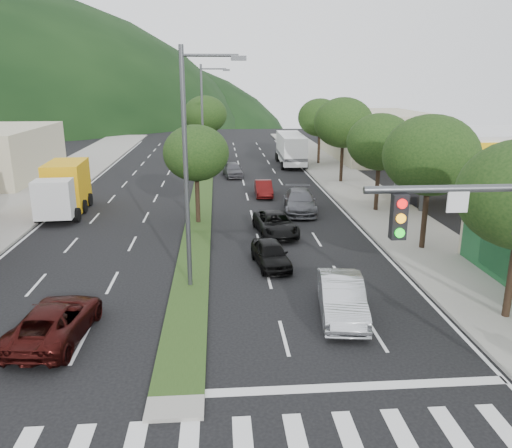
{
  "coord_description": "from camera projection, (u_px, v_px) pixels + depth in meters",
  "views": [
    {
      "loc": [
        1.33,
        -12.31,
        8.7
      ],
      "look_at": [
        3.04,
        10.14,
        2.17
      ],
      "focal_mm": 35.0,
      "sensor_mm": 36.0,
      "label": 1
    }
  ],
  "objects": [
    {
      "name": "ground",
      "position": [
        176.0,
        399.0,
        14.11
      ],
      "size": [
        160.0,
        160.0,
        0.0
      ],
      "primitive_type": "plane",
      "color": "black",
      "rests_on": "ground"
    },
    {
      "name": "sidewalk_right",
      "position": [
        362.0,
        194.0,
        38.94
      ],
      "size": [
        5.0,
        90.0,
        0.15
      ],
      "primitive_type": "cube",
      "color": "gray",
      "rests_on": "ground"
    },
    {
      "name": "sidewalk_left",
      "position": [
        26.0,
        200.0,
        37.08
      ],
      "size": [
        6.0,
        90.0,
        0.15
      ],
      "primitive_type": "cube",
      "color": "gray",
      "rests_on": "ground"
    },
    {
      "name": "median",
      "position": [
        203.0,
        189.0,
        40.91
      ],
      "size": [
        1.6,
        56.0,
        0.12
      ],
      "primitive_type": "cube",
      "color": "#233B15",
      "rests_on": "ground"
    },
    {
      "name": "gas_canopy",
      "position": [
        468.0,
        139.0,
        35.27
      ],
      "size": [
        12.2,
        8.2,
        5.25
      ],
      "color": "silver",
      "rests_on": "ground"
    },
    {
      "name": "bldg_right_far",
      "position": [
        377.0,
        135.0,
        56.95
      ],
      "size": [
        10.0,
        16.0,
        5.2
      ],
      "primitive_type": "cube",
      "color": "beige",
      "rests_on": "ground"
    },
    {
      "name": "tree_r_b",
      "position": [
        431.0,
        155.0,
        25.08
      ],
      "size": [
        4.8,
        4.8,
        6.94
      ],
      "color": "black",
      "rests_on": "sidewalk_right"
    },
    {
      "name": "tree_r_c",
      "position": [
        380.0,
        142.0,
        32.82
      ],
      "size": [
        4.4,
        4.4,
        6.48
      ],
      "color": "black",
      "rests_on": "sidewalk_right"
    },
    {
      "name": "tree_r_d",
      "position": [
        343.0,
        123.0,
        42.27
      ],
      "size": [
        5.0,
        5.0,
        7.17
      ],
      "color": "black",
      "rests_on": "sidewalk_right"
    },
    {
      "name": "tree_r_e",
      "position": [
        320.0,
        118.0,
        51.93
      ],
      "size": [
        4.6,
        4.6,
        6.71
      ],
      "color": "black",
      "rests_on": "sidewalk_right"
    },
    {
      "name": "tree_med_near",
      "position": [
        196.0,
        153.0,
        30.11
      ],
      "size": [
        4.0,
        4.0,
        6.02
      ],
      "color": "black",
      "rests_on": "median"
    },
    {
      "name": "tree_med_far",
      "position": [
        205.0,
        115.0,
        54.85
      ],
      "size": [
        4.8,
        4.8,
        6.94
      ],
      "color": "black",
      "rests_on": "median"
    },
    {
      "name": "streetlight_near",
      "position": [
        190.0,
        159.0,
        20.23
      ],
      "size": [
        2.6,
        0.25,
        10.0
      ],
      "color": "#47494C",
      "rests_on": "ground"
    },
    {
      "name": "streetlight_mid",
      "position": [
        205.0,
        116.0,
        44.17
      ],
      "size": [
        2.6,
        0.25,
        10.0
      ],
      "color": "#47494C",
      "rests_on": "ground"
    },
    {
      "name": "sedan_silver",
      "position": [
        342.0,
        298.0,
        18.9
      ],
      "size": [
        2.17,
        4.74,
        1.51
      ],
      "primitive_type": "imported",
      "rotation": [
        0.0,
        0.0,
        -0.13
      ],
      "color": "#B3B6BB",
      "rests_on": "ground"
    },
    {
      "name": "suv_maroon",
      "position": [
        55.0,
        321.0,
        17.27
      ],
      "size": [
        2.64,
        4.92,
        1.31
      ],
      "primitive_type": "imported",
      "rotation": [
        0.0,
        0.0,
        3.04
      ],
      "color": "black",
      "rests_on": "ground"
    },
    {
      "name": "car_queue_a",
      "position": [
        271.0,
        254.0,
        24.04
      ],
      "size": [
        1.94,
        3.81,
        1.24
      ],
      "primitive_type": "imported",
      "rotation": [
        0.0,
        0.0,
        0.13
      ],
      "color": "black",
      "rests_on": "ground"
    },
    {
      "name": "car_queue_b",
      "position": [
        300.0,
        201.0,
        33.89
      ],
      "size": [
        2.57,
        5.3,
        1.49
      ],
      "primitive_type": "imported",
      "rotation": [
        0.0,
        0.0,
        -0.1
      ],
      "color": "#525257",
      "rests_on": "ground"
    },
    {
      "name": "car_queue_c",
      "position": [
        264.0,
        189.0,
        38.57
      ],
      "size": [
        1.32,
        3.63,
        1.19
      ],
      "primitive_type": "imported",
      "rotation": [
        0.0,
        0.0,
        -0.02
      ],
      "color": "#490C0C",
      "rests_on": "ground"
    },
    {
      "name": "car_queue_d",
      "position": [
        276.0,
        224.0,
        28.97
      ],
      "size": [
        2.54,
        4.75,
        1.27
      ],
      "primitive_type": "imported",
      "rotation": [
        0.0,
        0.0,
        0.1
      ],
      "color": "black",
      "rests_on": "ground"
    },
    {
      "name": "car_queue_e",
      "position": [
        232.0,
        170.0,
        46.26
      ],
      "size": [
        2.06,
        4.09,
        1.34
      ],
      "primitive_type": "imported",
      "rotation": [
        0.0,
        0.0,
        0.13
      ],
      "color": "#4B4B50",
      "rests_on": "ground"
    },
    {
      "name": "box_truck",
      "position": [
        65.0,
        190.0,
        33.5
      ],
      "size": [
        2.98,
        6.88,
        3.33
      ],
      "rotation": [
        0.0,
        0.0,
        3.2
      ],
      "color": "silver",
      "rests_on": "ground"
    },
    {
      "name": "motorhome",
      "position": [
        291.0,
        149.0,
        52.45
      ],
      "size": [
        2.83,
        8.45,
        3.22
      ],
      "rotation": [
        0.0,
        0.0,
        -0.02
      ],
      "color": "white",
      "rests_on": "ground"
    }
  ]
}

